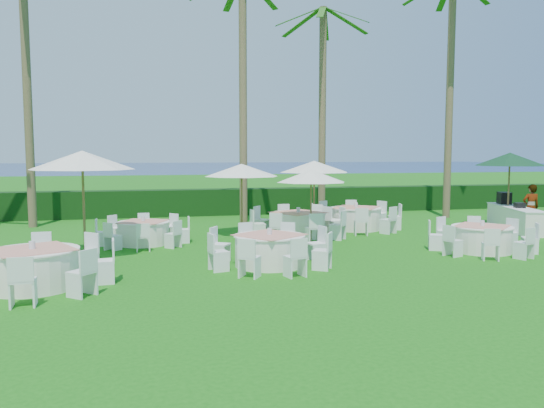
{
  "coord_description": "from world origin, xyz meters",
  "views": [
    {
      "loc": [
        -4.0,
        -12.49,
        2.83
      ],
      "look_at": [
        -0.3,
        3.22,
        1.3
      ],
      "focal_mm": 35.0,
      "sensor_mm": 36.0,
      "label": 1
    }
  ],
  "objects": [
    {
      "name": "palm_e",
      "position": [
        8.97,
        8.62,
        5.73
      ],
      "size": [
        4.32,
        4.32,
        10.52
      ],
      "color": "brown",
      "rests_on": "ground"
    },
    {
      "name": "ground",
      "position": [
        0.0,
        0.0,
        0.0
      ],
      "size": [
        120.0,
        120.0,
        0.0
      ],
      "primitive_type": "plane",
      "color": "#156311",
      "rests_on": "ground"
    },
    {
      "name": "umbrella_c",
      "position": [
        -0.86,
        5.38,
        2.27
      ],
      "size": [
        2.54,
        2.54,
        2.49
      ],
      "color": "brown",
      "rests_on": "ground"
    },
    {
      "name": "banquet_table_d",
      "position": [
        -4.16,
        4.46,
        0.38
      ],
      "size": [
        2.86,
        2.86,
        0.88
      ],
      "color": "white",
      "rests_on": "ground"
    },
    {
      "name": "palm_c",
      "position": [
        -0.16,
        8.94,
        5.47
      ],
      "size": [
        4.21,
        4.38,
        10.01
      ],
      "color": "brown",
      "rests_on": "ground"
    },
    {
      "name": "staff_person",
      "position": [
        9.78,
        4.26,
        0.86
      ],
      "size": [
        0.68,
        0.5,
        1.72
      ],
      "primitive_type": "imported",
      "rotation": [
        0.0,
        0.0,
        2.98
      ],
      "color": "gray",
      "rests_on": "ground"
    },
    {
      "name": "banquet_table_f",
      "position": [
        3.6,
        6.01,
        0.44
      ],
      "size": [
        3.33,
        3.33,
        1.01
      ],
      "color": "white",
      "rests_on": "ground"
    },
    {
      "name": "palm_d",
      "position": [
        3.6,
        10.05,
        5.06
      ],
      "size": [
        4.4,
        4.17,
        9.2
      ],
      "color": "brown",
      "rests_on": "ground"
    },
    {
      "name": "banquet_table_b",
      "position": [
        -1.03,
        0.43,
        0.42
      ],
      "size": [
        3.17,
        3.17,
        0.96
      ],
      "color": "white",
      "rests_on": "ground"
    },
    {
      "name": "umbrella_d",
      "position": [
        2.27,
        7.02,
        2.34
      ],
      "size": [
        2.72,
        2.72,
        2.57
      ],
      "color": "brown",
      "rests_on": "ground"
    },
    {
      "name": "umbrella_green",
      "position": [
        9.41,
        5.05,
        2.62
      ],
      "size": [
        2.56,
        2.56,
        2.88
      ],
      "color": "brown",
      "rests_on": "ground"
    },
    {
      "name": "banquet_table_a",
      "position": [
        -6.4,
        -0.61,
        0.44
      ],
      "size": [
        3.33,
        3.33,
        1.0
      ],
      "color": "white",
      "rests_on": "ground"
    },
    {
      "name": "palm_a",
      "position": [
        -8.37,
        9.47,
        5.77
      ],
      "size": [
        4.21,
        4.39,
        10.6
      ],
      "color": "brown",
      "rests_on": "ground"
    },
    {
      "name": "umbrella_a",
      "position": [
        -5.69,
        2.5,
        2.66
      ],
      "size": [
        2.74,
        2.74,
        2.92
      ],
      "color": "brown",
      "rests_on": "ground"
    },
    {
      "name": "buffet_table",
      "position": [
        9.28,
        4.49,
        0.47
      ],
      "size": [
        1.83,
        3.83,
        1.34
      ],
      "color": "white",
      "rests_on": "ground"
    },
    {
      "name": "banquet_table_c",
      "position": [
        5.41,
        0.91,
        0.4
      ],
      "size": [
        2.95,
        2.95,
        0.91
      ],
      "color": "white",
      "rests_on": "ground"
    },
    {
      "name": "ocean",
      "position": [
        0.0,
        102.0,
        0.0
      ],
      "size": [
        260.0,
        260.0,
        0.0
      ],
      "primitive_type": "plane",
      "color": "#071648",
      "rests_on": "ground"
    },
    {
      "name": "hedge",
      "position": [
        0.0,
        12.0,
        0.6
      ],
      "size": [
        34.0,
        1.0,
        1.2
      ],
      "primitive_type": "cube",
      "color": "black",
      "rests_on": "ground"
    },
    {
      "name": "banquet_table_e",
      "position": [
        1.01,
        4.85,
        0.44
      ],
      "size": [
        3.35,
        3.35,
        1.01
      ],
      "color": "white",
      "rests_on": "ground"
    },
    {
      "name": "umbrella_b",
      "position": [
        1.06,
        3.57,
        2.13
      ],
      "size": [
        2.24,
        2.24,
        2.34
      ],
      "color": "brown",
      "rests_on": "ground"
    }
  ]
}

